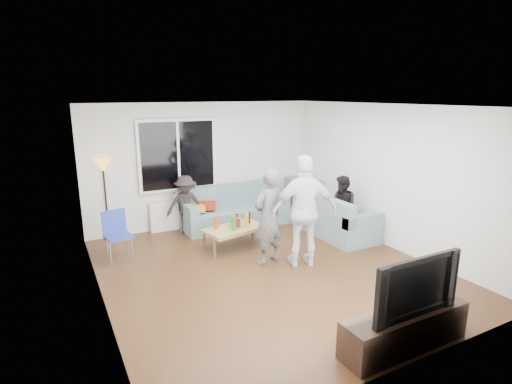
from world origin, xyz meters
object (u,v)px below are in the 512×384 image
tv_console (405,329)px  television (409,283)px  sofa_back_section (236,206)px  player_right (305,211)px  side_chair (119,237)px  spectator_right (342,207)px  player_left (268,217)px  spectator_back (186,205)px  floor_lamp (106,200)px  sofa_right_section (332,213)px  coffee_table (235,238)px

tv_console → television: bearing=0.0°
sofa_back_section → player_right: (0.12, -2.38, 0.50)m
side_chair → spectator_right: 4.16m
player_left → spectator_back: 2.20m
spectator_back → television: size_ratio=1.01×
floor_lamp → player_right: bearing=-46.7°
sofa_back_section → player_right: 2.43m
television → sofa_right_section: bearing=64.0°
player_right → television: bearing=100.8°
coffee_table → tv_console: tv_console is taller
spectator_right → tv_console: 3.58m
side_chair → spectator_right: (4.07, -0.83, 0.19)m
coffee_table → tv_console: 3.61m
side_chair → spectator_right: size_ratio=0.70×
sofa_right_section → tv_console: size_ratio=1.25×
side_chair → tv_console: bearing=-69.7°
sofa_right_section → player_left: bearing=110.5°
player_right → spectator_right: 1.62m
side_chair → player_left: (2.19, -1.23, 0.38)m
side_chair → floor_lamp: size_ratio=0.55×
floor_lamp → player_left: size_ratio=0.97×
spectator_right → sofa_right_section: bearing=-176.0°
player_right → spectator_back: bearing=-46.0°
sofa_right_section → coffee_table: bearing=86.1°
spectator_back → tv_console: bearing=-64.3°
sofa_right_section → coffee_table: sofa_right_section is taller
floor_lamp → player_left: bearing=-48.5°
side_chair → player_right: (2.66, -1.58, 0.49)m
spectator_right → spectator_back: size_ratio=1.03×
spectator_right → television: (-1.68, -3.13, 0.16)m
spectator_back → player_right: bearing=-48.7°
spectator_right → tv_console: spectator_right is taller
sofa_right_section → coffee_table: (-2.10, 0.14, -0.22)m
player_left → spectator_back: size_ratio=1.35×
sofa_back_section → player_right: size_ratio=1.25×
sofa_back_section → side_chair: (-2.54, -0.80, 0.01)m
sofa_back_section → coffee_table: size_ratio=2.09×
sofa_back_section → player_left: player_left is taller
floor_lamp → television: bearing=-65.4°
coffee_table → television: 3.66m
player_right → tv_console: size_ratio=1.15×
coffee_table → spectator_back: bearing=112.9°
side_chair → player_left: player_left is taller
side_chair → television: 4.64m
side_chair → spectator_back: size_ratio=0.72×
player_left → side_chair: bearing=-45.0°
sofa_right_section → side_chair: bearing=82.6°
television → sofa_back_section: bearing=88.2°
sofa_right_section → spectator_right: size_ratio=1.62×
side_chair → spectator_back: spectator_back is taller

